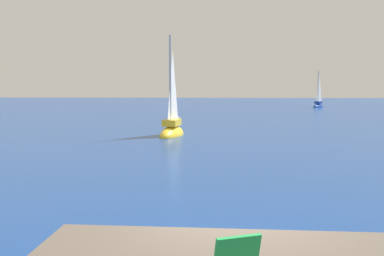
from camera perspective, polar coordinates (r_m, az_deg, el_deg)
sailboat_near at (r=28.80m, az=-2.35°, el=-0.19°), size 1.75×3.52×6.40m
sailboat_far at (r=60.00m, az=14.48°, el=2.60°), size 2.06×2.56×4.75m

